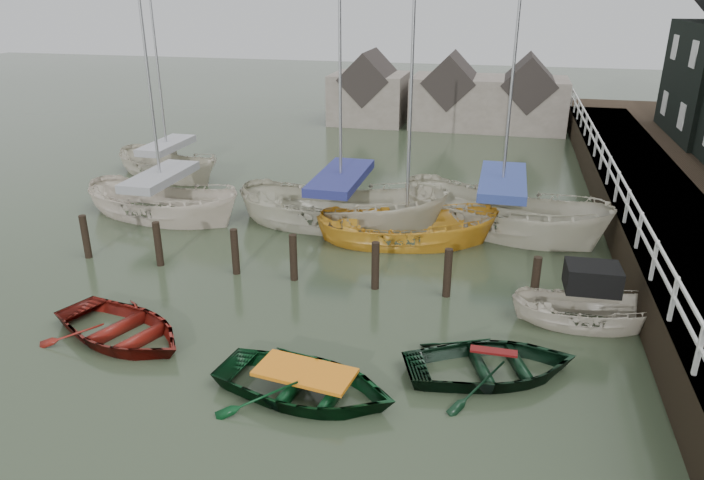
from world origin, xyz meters
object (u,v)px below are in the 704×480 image
(rowboat_dkgreen, at_px, (491,374))
(sailboat_b, at_px, (341,222))
(sailboat_c, at_px, (406,241))
(sailboat_a, at_px, (165,215))
(sailboat_d, at_px, (499,228))
(rowboat_green, at_px, (306,395))
(rowboat_red, at_px, (123,338))
(sailboat_e, at_px, (170,175))
(motorboat, at_px, (587,320))

(rowboat_dkgreen, height_order, sailboat_b, sailboat_b)
(sailboat_b, distance_m, sailboat_c, 2.78)
(sailboat_a, bearing_deg, sailboat_d, -71.94)
(rowboat_green, relative_size, rowboat_dkgreen, 1.02)
(sailboat_d, bearing_deg, rowboat_red, 162.69)
(rowboat_red, relative_size, sailboat_b, 0.33)
(sailboat_b, xyz_separation_m, sailboat_e, (-9.07, 4.15, 0.00))
(rowboat_red, xyz_separation_m, sailboat_c, (5.67, 7.80, 0.01))
(rowboat_dkgreen, relative_size, sailboat_a, 0.35)
(sailboat_c, bearing_deg, sailboat_b, 55.91)
(rowboat_red, height_order, motorboat, motorboat)
(rowboat_green, relative_size, sailboat_b, 0.33)
(sailboat_a, xyz_separation_m, sailboat_d, (12.09, 1.54, -0.00))
(rowboat_red, xyz_separation_m, sailboat_d, (8.64, 9.72, 0.06))
(sailboat_a, relative_size, sailboat_c, 1.05)
(rowboat_dkgreen, relative_size, motorboat, 1.00)
(rowboat_dkgreen, bearing_deg, sailboat_e, 29.76)
(rowboat_green, height_order, motorboat, motorboat)
(rowboat_dkgreen, distance_m, sailboat_e, 19.29)
(rowboat_green, relative_size, sailboat_d, 0.31)
(sailboat_d, bearing_deg, sailboat_b, 122.41)
(rowboat_red, relative_size, motorboat, 1.02)
(sailboat_a, distance_m, sailboat_c, 9.12)
(sailboat_a, relative_size, sailboat_e, 1.18)
(motorboat, bearing_deg, sailboat_e, 57.96)
(rowboat_green, distance_m, sailboat_a, 12.55)
(sailboat_b, xyz_separation_m, sailboat_c, (2.54, -1.14, -0.04))
(rowboat_green, distance_m, rowboat_dkgreen, 4.10)
(sailboat_c, relative_size, sailboat_e, 1.12)
(sailboat_a, bearing_deg, sailboat_c, -81.60)
(sailboat_e, bearing_deg, motorboat, -96.67)
(sailboat_b, xyz_separation_m, sailboat_d, (5.51, 0.78, 0.00))
(motorboat, relative_size, sailboat_e, 0.41)
(sailboat_d, xyz_separation_m, sailboat_e, (-14.59, 3.36, 0.00))
(motorboat, height_order, sailboat_e, sailboat_e)
(rowboat_green, relative_size, sailboat_e, 0.42)
(rowboat_green, distance_m, sailboat_d, 11.43)
(rowboat_red, distance_m, sailboat_c, 9.64)
(rowboat_green, relative_size, sailboat_a, 0.36)
(sailboat_c, distance_m, sailboat_d, 3.54)
(rowboat_green, bearing_deg, sailboat_a, 50.36)
(sailboat_a, bearing_deg, motorboat, -97.48)
(rowboat_dkgreen, relative_size, sailboat_e, 0.41)
(motorboat, distance_m, sailboat_d, 6.72)
(sailboat_b, height_order, sailboat_e, sailboat_b)
(rowboat_dkgreen, height_order, sailboat_a, sailboat_a)
(sailboat_a, bearing_deg, rowboat_red, -146.36)
(rowboat_green, height_order, sailboat_e, sailboat_e)
(rowboat_dkgreen, relative_size, sailboat_c, 0.37)
(rowboat_dkgreen, distance_m, sailboat_d, 9.16)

